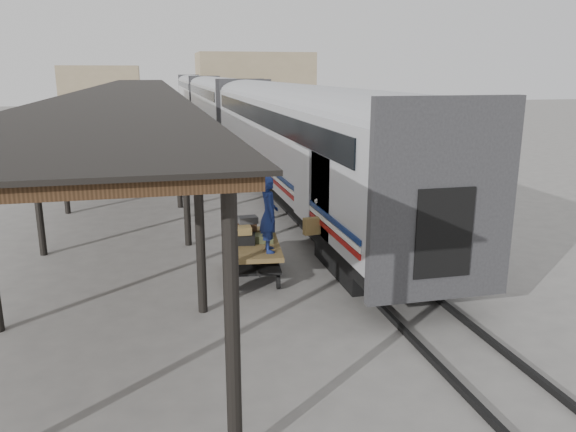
# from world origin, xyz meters

# --- Properties ---
(ground) EXTENTS (160.00, 160.00, 0.00)m
(ground) POSITION_xyz_m (0.00, 0.00, 0.00)
(ground) COLOR slate
(ground) RESTS_ON ground
(train) EXTENTS (3.45, 76.01, 4.01)m
(train) POSITION_xyz_m (3.19, 33.79, 2.69)
(train) COLOR silver
(train) RESTS_ON ground
(canopy) EXTENTS (4.90, 64.30, 4.15)m
(canopy) POSITION_xyz_m (-3.40, 24.00, 4.00)
(canopy) COLOR #422B19
(canopy) RESTS_ON ground
(rails) EXTENTS (1.54, 150.00, 0.12)m
(rails) POSITION_xyz_m (3.20, 34.00, 0.06)
(rails) COLOR black
(rails) RESTS_ON ground
(building_far) EXTENTS (18.00, 10.00, 8.00)m
(building_far) POSITION_xyz_m (14.00, 78.00, 4.00)
(building_far) COLOR tan
(building_far) RESTS_ON ground
(building_left) EXTENTS (12.00, 8.00, 6.00)m
(building_left) POSITION_xyz_m (-10.00, 82.00, 3.00)
(building_left) COLOR tan
(building_left) RESTS_ON ground
(baggage_cart) EXTENTS (1.51, 2.52, 0.86)m
(baggage_cart) POSITION_xyz_m (0.14, -0.08, 0.65)
(baggage_cart) COLOR brown
(baggage_cart) RESTS_ON ground
(suitcase_stack) EXTENTS (1.30, 1.09, 0.59)m
(suitcase_stack) POSITION_xyz_m (0.08, 0.29, 1.06)
(suitcase_stack) COLOR #3A3B3D
(suitcase_stack) RESTS_ON baggage_cart
(luggage_tug) EXTENTS (1.30, 1.66, 1.29)m
(luggage_tug) POSITION_xyz_m (-2.76, 20.12, 0.59)
(luggage_tug) COLOR maroon
(luggage_tug) RESTS_ON ground
(porter) EXTENTS (0.47, 0.70, 1.85)m
(porter) POSITION_xyz_m (0.39, -0.73, 1.79)
(porter) COLOR navy
(porter) RESTS_ON baggage_cart
(pedestrian) EXTENTS (1.01, 0.63, 1.60)m
(pedestrian) POSITION_xyz_m (-2.33, 14.66, 0.80)
(pedestrian) COLOR black
(pedestrian) RESTS_ON ground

